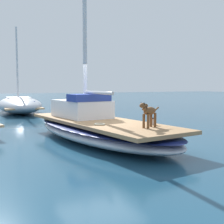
{
  "coord_description": "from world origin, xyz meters",
  "views": [
    {
      "loc": [
        -3.71,
        -8.76,
        1.79
      ],
      "look_at": [
        0.0,
        -1.0,
        1.01
      ],
      "focal_mm": 47.43,
      "sensor_mm": 36.0,
      "label": 1
    }
  ],
  "objects": [
    {
      "name": "sailboat_main",
      "position": [
        0.0,
        0.0,
        0.34
      ],
      "size": [
        3.49,
        7.51,
        0.66
      ],
      "color": "#B2B7C1",
      "rests_on": "ground"
    },
    {
      "name": "coiled_rope",
      "position": [
        -0.42,
        -1.06,
        0.68
      ],
      "size": [
        0.32,
        0.32,
        0.04
      ],
      "primitive_type": "torus",
      "color": "beige",
      "rests_on": "sailboat_main"
    },
    {
      "name": "mast_main",
      "position": [
        -0.12,
        0.76,
        4.28
      ],
      "size": [
        0.14,
        2.27,
        8.0
      ],
      "color": "silver",
      "rests_on": "sailboat_main"
    },
    {
      "name": "cabin_house",
      "position": [
        -0.17,
        1.11,
        1.01
      ],
      "size": [
        1.69,
        2.39,
        0.84
      ],
      "color": "silver",
      "rests_on": "sailboat_main"
    },
    {
      "name": "deck_winch",
      "position": [
        0.96,
        -1.71,
        0.76
      ],
      "size": [
        0.16,
        0.16,
        0.21
      ],
      "color": "#B7B7BC",
      "rests_on": "sailboat_main"
    },
    {
      "name": "dog_brown",
      "position": [
        0.54,
        -2.13,
        1.08
      ],
      "size": [
        0.88,
        0.49,
        0.7
      ],
      "color": "brown",
      "rests_on": "sailboat_main"
    },
    {
      "name": "ground_plane",
      "position": [
        0.0,
        0.0,
        0.0
      ],
      "size": [
        120.0,
        120.0,
        0.0
      ],
      "primitive_type": "plane",
      "color": "navy"
    },
    {
      "name": "moored_boat_far_astern",
      "position": [
        -0.88,
        11.15,
        0.55
      ],
      "size": [
        2.89,
        6.64,
        5.61
      ],
      "color": "#B2B7C1",
      "rests_on": "ground"
    }
  ]
}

